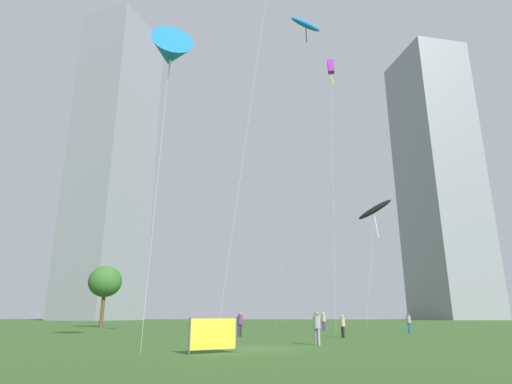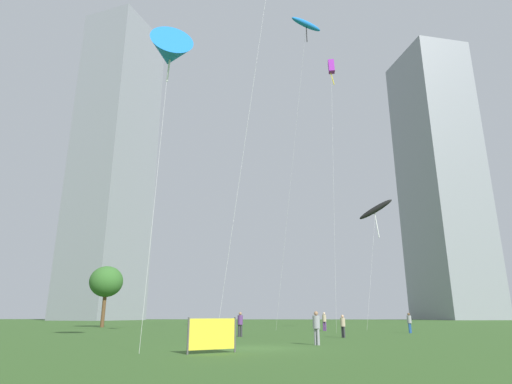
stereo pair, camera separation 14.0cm
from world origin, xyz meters
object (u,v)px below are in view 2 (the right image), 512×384
distant_highrise_1 (440,177)px  person_standing_5 (240,322)px  event_banner (212,334)px  kite_flying_4 (376,210)px  kite_flying_0 (331,68)px  person_standing_2 (409,321)px  kite_flying_3 (306,25)px  person_standing_0 (316,325)px  distant_highrise_0 (114,160)px  park_tree_0 (106,282)px  person_standing_3 (343,324)px  person_standing_4 (324,320)px  kite_flying_1 (170,52)px

distant_highrise_1 → person_standing_5: bearing=-132.7°
event_banner → kite_flying_4: bearing=67.3°
person_standing_5 → distant_highrise_1: size_ratio=0.02×
kite_flying_0 → event_banner: 37.63m
person_standing_5 → event_banner: bearing=-101.2°
person_standing_2 → kite_flying_3: kite_flying_3 is taller
kite_flying_4 → event_banner: bearing=-112.7°
person_standing_0 → distant_highrise_0: distant_highrise_0 is taller
person_standing_0 → event_banner: size_ratio=0.95×
person_standing_0 → event_banner: 7.14m
kite_flying_4 → park_tree_0: kite_flying_4 is taller
kite_flying_3 → distant_highrise_0: bearing=125.2°
distant_highrise_0 → person_standing_5: bearing=-45.1°
person_standing_3 → event_banner: size_ratio=0.85×
person_standing_2 → event_banner: bearing=-168.3°
kite_flying_4 → person_standing_3: bearing=-109.4°
kite_flying_4 → person_standing_5: bearing=-127.8°
person_standing_2 → distant_highrise_0: 124.21m
person_standing_0 → person_standing_3: size_ratio=1.12×
person_standing_0 → kite_flying_0: 33.40m
person_standing_4 → person_standing_5: (-6.99, -12.66, -0.04)m
kite_flying_0 → kite_flying_3: kite_flying_3 is taller
person_standing_5 → kite_flying_1: 19.48m
kite_flying_3 → distant_highrise_0: 109.40m
distant_highrise_0 → event_banner: 134.49m
park_tree_0 → kite_flying_3: bearing=-27.8°
distant_highrise_0 → event_banner: distant_highrise_0 is taller
person_standing_3 → distant_highrise_1: 139.34m
kite_flying_4 → park_tree_0: (-35.12, 4.87, -7.97)m
distant_highrise_0 → kite_flying_3: bearing=-39.9°
event_banner → kite_flying_1: bearing=138.7°
kite_flying_0 → kite_flying_1: 26.59m
person_standing_5 → kite_flying_0: kite_flying_0 is taller
person_standing_4 → distant_highrise_1: size_ratio=0.02×
person_standing_2 → person_standing_0: bearing=-165.0°
park_tree_0 → distant_highrise_1: size_ratio=0.08×
park_tree_0 → distant_highrise_0: bearing=115.3°
kite_flying_0 → person_standing_0: bearing=-101.0°
person_standing_4 → park_tree_0: bearing=172.0°
person_standing_4 → kite_flying_3: bearing=-89.6°
person_standing_0 → person_standing_3: person_standing_0 is taller
person_standing_5 → distant_highrise_0: distant_highrise_0 is taller
distant_highrise_1 → event_banner: size_ratio=54.57×
distant_highrise_0 → distant_highrise_1: bearing=26.2°
park_tree_0 → event_banner: (21.66, -37.00, -5.03)m
park_tree_0 → event_banner: park_tree_0 is taller
distant_highrise_1 → park_tree_0: bearing=-146.1°
person_standing_2 → event_banner: size_ratio=0.94×
kite_flying_0 → kite_flying_4: bearing=57.2°
person_standing_5 → kite_flying_1: (-3.16, -10.69, 15.98)m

